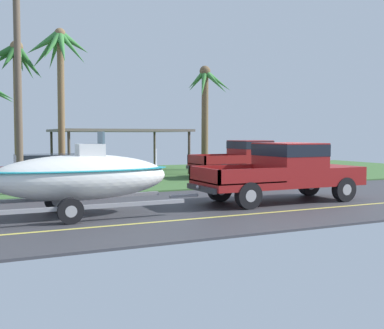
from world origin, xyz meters
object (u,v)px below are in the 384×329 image
Objects in this scene: parked_pickup_background at (249,157)px; palm_tree_mid at (206,97)px; boat_on_trailer at (81,177)px; parked_sedan_near at (53,171)px; palm_tree_near_right at (17,74)px; palm_tree_far_right at (58,61)px; carport_awning at (118,131)px; utility_pole at (18,79)px; pickup_truck_towing at (288,169)px.

parked_pickup_background is 0.89× the size of palm_tree_mid.
boat_on_trailer is 7.35m from parked_sedan_near.
palm_tree_near_right is 0.94× the size of palm_tree_far_right.
palm_tree_mid is at bearing 29.66° from parked_sedan_near.
carport_awning is at bearing 42.95° from palm_tree_far_right.
utility_pole is at bearing -145.62° from palm_tree_mid.
palm_tree_far_right is at bearing 72.96° from parked_sedan_near.
boat_on_trailer is at bearing -142.28° from parked_pickup_background.
parked_pickup_background is 1.24× the size of parked_sedan_near.
parked_sedan_near is 0.69× the size of palm_tree_near_right.
utility_pole is at bearing -126.78° from carport_awning.
parked_pickup_background is at bearing 37.72° from boat_on_trailer.
parked_pickup_background is 6.10m from palm_tree_mid.
pickup_truck_towing is at bearing -33.52° from utility_pole.
carport_awning is 6.03m from palm_tree_far_right.
pickup_truck_towing is 12.02m from palm_tree_far_right.
parked_pickup_background is 0.70× the size of utility_pole.
parked_pickup_background is at bearing 3.52° from parked_sedan_near.
palm_tree_mid reaches higher than parked_pickup_background.
pickup_truck_towing is 13.32m from carport_awning.
parked_pickup_background is at bearing -10.42° from palm_tree_far_right.
pickup_truck_towing is 13.88m from palm_tree_mid.
palm_tree_mid is (3.55, 12.98, 3.41)m from pickup_truck_towing.
palm_tree_far_right is at bearing 63.94° from utility_pole.
parked_pickup_background is (10.25, 7.93, -0.01)m from boat_on_trailer.
parked_sedan_near is 5.40m from palm_tree_far_right.
palm_tree_mid is at bearing 20.05° from palm_tree_far_right.
utility_pole is (-1.05, 5.19, 3.09)m from boat_on_trailer.
parked_sedan_near is (0.42, 7.33, -0.38)m from boat_on_trailer.
palm_tree_near_right is (-10.82, 3.04, 3.94)m from parked_pickup_background.
pickup_truck_towing is 0.83× the size of palm_tree_far_right.
palm_tree_near_right is at bearing -169.56° from palm_tree_mid.
boat_on_trailer is 0.93× the size of palm_tree_near_right.
palm_tree_near_right reaches higher than pickup_truck_towing.
carport_awning is 5.85m from palm_tree_mid.
palm_tree_far_right is (-5.67, 9.61, 4.46)m from pickup_truck_towing.
parked_pickup_background is 0.86× the size of palm_tree_near_right.
pickup_truck_towing is 1.03× the size of parked_pickup_background.
palm_tree_near_right is at bearing 123.83° from pickup_truck_towing.
palm_tree_mid is 0.79× the size of utility_pole.
palm_tree_mid is at bearing 89.09° from parked_pickup_background.
pickup_truck_towing is 6.79m from boat_on_trailer.
utility_pole is (-1.46, -2.14, 3.47)m from parked_sedan_near.
palm_tree_mid is at bearing 74.71° from pickup_truck_towing.
boat_on_trailer is at bearing -96.62° from palm_tree_far_right.
carport_awning reaches higher than pickup_truck_towing.
palm_tree_near_right is 0.82× the size of utility_pole.
parked_sedan_near is (-6.37, 7.33, -0.38)m from pickup_truck_towing.
boat_on_trailer is at bearing -93.24° from parked_sedan_near.
palm_tree_far_right reaches higher than pickup_truck_towing.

